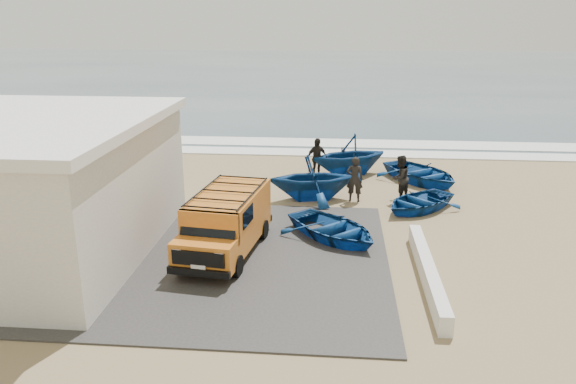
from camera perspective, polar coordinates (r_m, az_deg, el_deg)
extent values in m
plane|color=#957D56|center=(19.35, -2.23, -4.41)|extent=(160.00, 160.00, 0.00)
cube|color=#3A3735|center=(17.90, -9.44, -6.47)|extent=(12.00, 10.00, 0.05)
cube|color=#385166|center=(74.17, 3.29, 12.07)|extent=(180.00, 88.00, 0.01)
cube|color=white|center=(30.74, 0.56, 4.07)|extent=(180.00, 1.60, 0.06)
cube|color=white|center=(33.17, 0.90, 5.07)|extent=(180.00, 2.20, 0.04)
cube|color=silver|center=(19.32, -25.76, 0.03)|extent=(8.00, 9.00, 4.00)
cube|color=silver|center=(18.85, -26.63, 6.27)|extent=(8.40, 9.40, 0.30)
cube|color=black|center=(18.84, -13.31, 2.84)|extent=(0.08, 0.70, 0.90)
cube|color=silver|center=(16.58, 13.98, -7.87)|extent=(0.35, 6.00, 0.55)
cube|color=orange|center=(17.96, -6.01, -2.48)|extent=(2.27, 3.90, 1.56)
cube|color=orange|center=(16.12, -8.52, -6.38)|extent=(1.90, 1.08, 0.85)
cube|color=black|center=(16.21, -8.09, -3.32)|extent=(1.68, 0.53, 0.68)
cube|color=black|center=(15.70, -9.12, -6.71)|extent=(1.53, 0.28, 0.43)
cube|color=black|center=(15.85, -9.08, -8.09)|extent=(1.84, 0.37, 0.21)
cube|color=black|center=(17.64, -6.15, 0.08)|extent=(2.14, 3.60, 0.06)
cylinder|color=black|center=(16.91, -10.69, -6.89)|extent=(0.29, 0.68, 0.66)
cylinder|color=black|center=(19.42, -7.34, -3.41)|extent=(0.29, 0.68, 0.66)
cylinder|color=black|center=(16.36, -5.20, -7.52)|extent=(0.29, 0.68, 0.66)
cylinder|color=black|center=(18.94, -2.52, -3.84)|extent=(0.29, 0.68, 0.66)
imported|color=navy|center=(18.94, 4.61, -3.71)|extent=(4.47, 4.52, 0.77)
imported|color=navy|center=(22.23, 13.10, -0.94)|extent=(4.05, 4.06, 0.69)
imported|color=navy|center=(22.76, 2.50, 1.47)|extent=(4.07, 3.70, 1.84)
imported|color=navy|center=(25.92, 13.36, 1.88)|extent=(4.73, 5.02, 0.85)
imported|color=navy|center=(26.38, 6.23, 3.77)|extent=(4.73, 4.51, 1.94)
imported|color=black|center=(22.67, 6.79, 1.30)|extent=(0.72, 0.51, 1.85)
imported|color=black|center=(23.13, 11.29, 1.42)|extent=(1.12, 1.14, 1.86)
imported|color=black|center=(25.87, 2.94, 3.47)|extent=(1.16, 0.97, 1.85)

